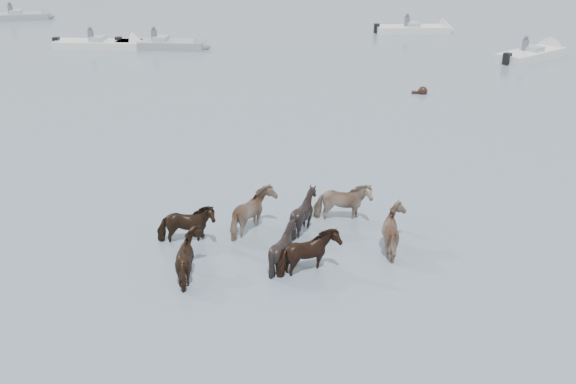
{
  "coord_description": "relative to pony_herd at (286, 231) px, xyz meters",
  "views": [
    {
      "loc": [
        3.79,
        -14.75,
        8.1
      ],
      "look_at": [
        2.43,
        0.97,
        1.1
      ],
      "focal_mm": 40.87,
      "sensor_mm": 36.0,
      "label": 1
    }
  ],
  "objects": [
    {
      "name": "motorboat_d",
      "position": [
        12.33,
        23.57,
        -0.21
      ],
      "size": [
        4.81,
        4.71,
        1.92
      ],
      "rotation": [
        0.0,
        0.0,
        0.76
      ],
      "color": "silver",
      "rests_on": "ground"
    },
    {
      "name": "pony_herd",
      "position": [
        0.0,
        0.0,
        0.0
      ],
      "size": [
        7.01,
        4.58,
        1.36
      ],
      "color": "black",
      "rests_on": "ground"
    },
    {
      "name": "motorboat_f",
      "position": [
        -22.57,
        33.7,
        -0.21
      ],
      "size": [
        5.34,
        3.1,
        1.92
      ],
      "rotation": [
        0.0,
        0.0,
        0.32
      ],
      "color": "gray",
      "rests_on": "ground"
    },
    {
      "name": "motorboat_c",
      "position": [
        6.58,
        30.59,
        -0.21
      ],
      "size": [
        5.58,
        2.29,
        1.92
      ],
      "rotation": [
        0.0,
        0.0,
        0.13
      ],
      "color": "silver",
      "rests_on": "ground"
    },
    {
      "name": "ground",
      "position": [
        -2.46,
        -0.02,
        -0.43
      ],
      "size": [
        400.0,
        400.0,
        0.0
      ],
      "primitive_type": "plane",
      "color": "slate",
      "rests_on": "ground"
    },
    {
      "name": "motorboat_b",
      "position": [
        -8.93,
        24.1,
        -0.21
      ],
      "size": [
        5.87,
        1.6,
        1.92
      ],
      "rotation": [
        0.0,
        0.0,
        -0.0
      ],
      "color": "gray",
      "rests_on": "ground"
    },
    {
      "name": "swimming_pony",
      "position": [
        4.93,
        15.12,
        -0.33
      ],
      "size": [
        0.72,
        0.44,
        0.44
      ],
      "color": "black",
      "rests_on": "ground"
    },
    {
      "name": "motorboat_a",
      "position": [
        -12.7,
        23.72,
        -0.21
      ],
      "size": [
        5.78,
        1.67,
        1.92
      ],
      "rotation": [
        0.0,
        0.0,
        0.01
      ],
      "color": "silver",
      "rests_on": "ground"
    }
  ]
}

